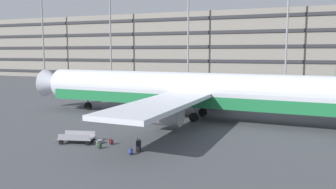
{
  "coord_description": "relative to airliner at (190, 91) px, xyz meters",
  "views": [
    {
      "loc": [
        11.07,
        -33.68,
        6.92
      ],
      "look_at": [
        0.13,
        -4.53,
        3.0
      ],
      "focal_mm": 35.74,
      "sensor_mm": 36.0,
      "label": 1
    }
  ],
  "objects": [
    {
      "name": "light_mast_far_left",
      "position": [
        -52.07,
        38.37,
        12.21
      ],
      "size": [
        1.8,
        0.5,
        26.65
      ],
      "color": "gray",
      "rests_on": "ground_plane"
    },
    {
      "name": "baggage_cart",
      "position": [
        -5.31,
        -12.46,
        -2.44
      ],
      "size": [
        3.37,
        1.88,
        0.82
      ],
      "color": "gray",
      "rests_on": "ground_plane"
    },
    {
      "name": "airliner",
      "position": [
        0.0,
        0.0,
        0.0
      ],
      "size": [
        39.53,
        31.97,
        10.29
      ],
      "color": "silver",
      "rests_on": "ground_plane"
    },
    {
      "name": "ground_plane",
      "position": [
        -1.02,
        0.22,
        -2.86
      ],
      "size": [
        600.0,
        600.0,
        0.0
      ],
      "primitive_type": "plane",
      "color": "#424449"
    },
    {
      "name": "suitcase_small",
      "position": [
        -3.66,
        -12.05,
        -2.73
      ],
      "size": [
        0.6,
        0.71,
        0.27
      ],
      "color": "gray",
      "rests_on": "ground_plane"
    },
    {
      "name": "backpack_laid_flat",
      "position": [
        -2.85,
        -13.16,
        -2.64
      ],
      "size": [
        0.35,
        0.37,
        0.53
      ],
      "color": "#264C26",
      "rests_on": "ground_plane"
    },
    {
      "name": "backpack_purple",
      "position": [
        -0.11,
        -13.72,
        -2.64
      ],
      "size": [
        0.41,
        0.38,
        0.52
      ],
      "color": "navy",
      "rests_on": "ground_plane"
    },
    {
      "name": "backpack_teal",
      "position": [
        -2.6,
        -11.92,
        -2.64
      ],
      "size": [
        0.4,
        0.36,
        0.52
      ],
      "color": "maroon",
      "rests_on": "ground_plane"
    },
    {
      "name": "terminal_structure",
      "position": [
        -1.02,
        53.9,
        5.42
      ],
      "size": [
        175.8,
        20.77,
        16.56
      ],
      "color": "gray",
      "rests_on": "ground_plane"
    },
    {
      "name": "light_mast_center_left",
      "position": [
        -12.13,
        38.37,
        9.76
      ],
      "size": [
        1.8,
        0.5,
        21.87
      ],
      "color": "gray",
      "rests_on": "ground_plane"
    },
    {
      "name": "light_mast_center_right",
      "position": [
        8.53,
        38.37,
        10.81
      ],
      "size": [
        1.8,
        0.5,
        23.91
      ],
      "color": "gray",
      "rests_on": "ground_plane"
    },
    {
      "name": "suitcase_silver",
      "position": [
        0.13,
        -12.91,
        -2.42
      ],
      "size": [
        0.3,
        0.42,
        0.95
      ],
      "color": "black",
      "rests_on": "ground_plane"
    },
    {
      "name": "light_mast_left",
      "position": [
        -31.78,
        38.37,
        9.92
      ],
      "size": [
        1.8,
        0.5,
        22.17
      ],
      "color": "gray",
      "rests_on": "ground_plane"
    }
  ]
}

